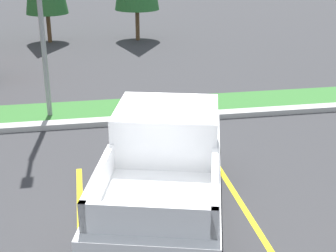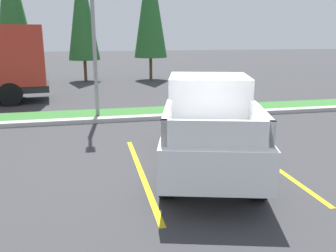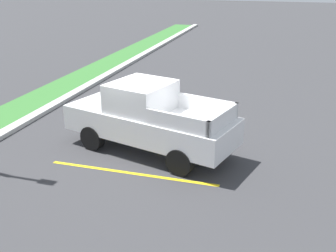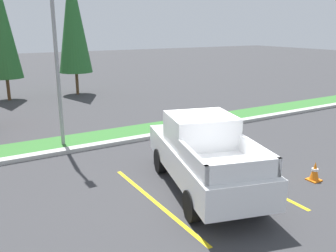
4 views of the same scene
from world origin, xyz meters
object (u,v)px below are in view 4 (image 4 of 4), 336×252
street_light (57,46)px  traffic_cone (315,171)px  cypress_tree_right_inner (73,19)px  pickup_truck_main (203,154)px  cypress_tree_center (1,25)px

street_light → traffic_cone: (5.54, -7.03, -3.50)m
street_light → cypress_tree_right_inner: cypress_tree_right_inner is taller
cypress_tree_right_inner → pickup_truck_main: bearing=-95.2°
street_light → traffic_cone: size_ratio=10.83×
cypress_tree_center → traffic_cone: cypress_tree_center is taller
cypress_tree_right_inner → traffic_cone: 18.41m
cypress_tree_center → cypress_tree_right_inner: cypress_tree_right_inner is taller
traffic_cone → cypress_tree_center: bearing=108.5°
street_light → cypress_tree_center: (-0.47, 10.92, 0.75)m
pickup_truck_main → traffic_cone: 3.52m
pickup_truck_main → street_light: street_light is taller
street_light → traffic_cone: street_light is taller
street_light → traffic_cone: 9.62m
street_light → cypress_tree_center: bearing=92.4°
street_light → pickup_truck_main: bearing=-67.8°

